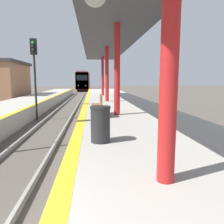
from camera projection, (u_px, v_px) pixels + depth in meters
name	position (u px, v px, depth m)	size (l,w,h in m)	color
train	(84.00, 81.00, 56.23)	(2.76, 22.36, 4.41)	black
signal_mid	(34.00, 64.00, 12.71)	(0.36, 0.31, 4.78)	black
station_canopy	(111.00, 38.00, 12.39)	(3.31, 26.04, 4.11)	red
trash_bin	(100.00, 124.00, 5.37)	(0.50, 0.50, 0.89)	#262628
bench	(98.00, 105.00, 9.37)	(0.44, 1.50, 0.92)	brown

